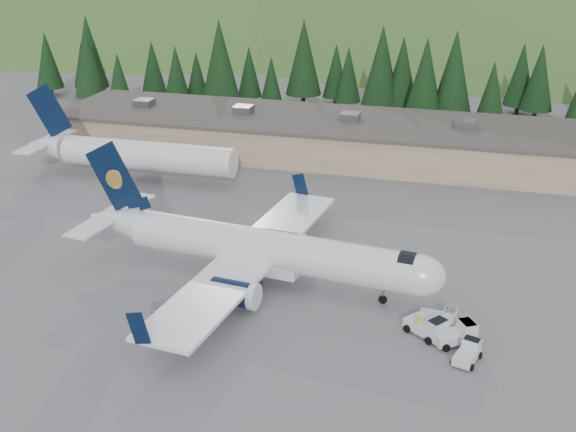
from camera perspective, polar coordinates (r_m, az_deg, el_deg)
The scene contains 11 objects.
ground at distance 64.72m, azimuth -1.38°, elevation -5.24°, with size 600.00×600.00×0.00m, color slate.
airliner at distance 63.74m, azimuth -2.24°, elevation -2.67°, with size 34.28×32.24×11.37m.
second_airliner at distance 91.31m, azimuth -12.64°, elevation 4.87°, with size 27.50×11.00×10.05m.
baggage_tug_a at distance 57.17m, azimuth 13.25°, elevation -9.06°, with size 3.57×3.09×1.71m.
baggage_tug_b at distance 59.21m, azimuth 12.00°, elevation -7.84°, with size 3.06×2.03×1.56m.
baggage_tug_c at distance 55.40m, azimuth 14.05°, elevation -10.40°, with size 2.26×2.99×1.44m.
terminal_building at distance 99.22m, azimuth 2.02°, elevation 6.38°, with size 71.00×17.00×6.10m.
baggage_tug_d at distance 57.50m, azimuth 11.08°, elevation -8.62°, with size 3.67×3.34×1.78m.
ramp_worker at distance 57.47m, azimuth 10.24°, elevation -8.46°, with size 0.65×0.43×1.79m, color yellow.
tree_line at distance 118.74m, azimuth 5.15°, elevation 11.34°, with size 112.07×18.81×13.87m.
hills at distance 287.94m, azimuth 21.14°, elevation -2.23°, with size 614.00×330.00×300.00m.
Camera 1 is at (16.38, -54.92, 30.08)m, focal length 45.00 mm.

